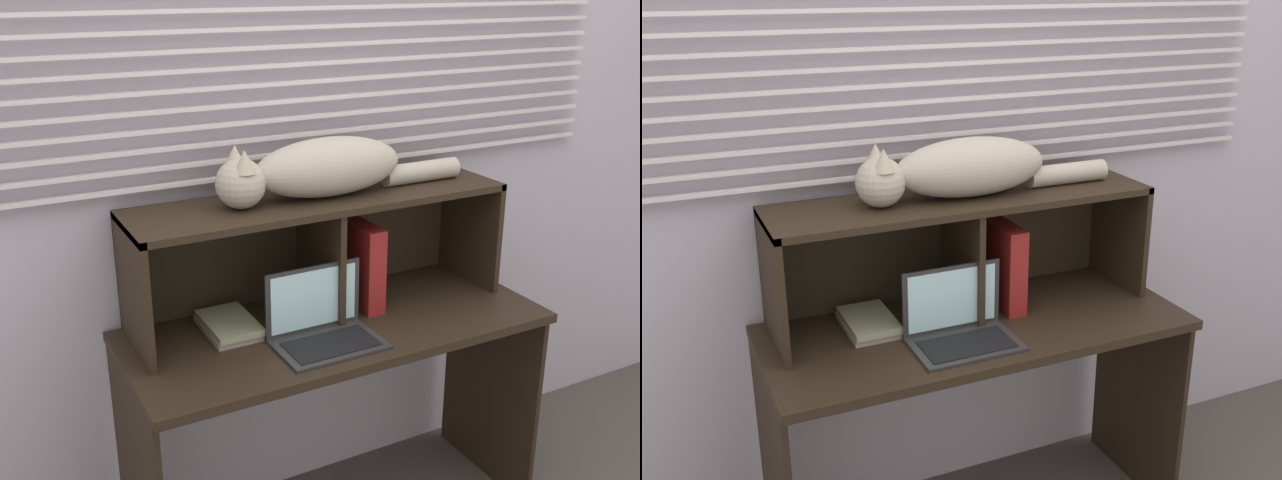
{
  "view_description": "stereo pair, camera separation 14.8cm",
  "coord_description": "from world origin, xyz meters",
  "views": [
    {
      "loc": [
        -1.04,
        -1.63,
        1.82
      ],
      "look_at": [
        0.0,
        0.34,
        1.02
      ],
      "focal_mm": 41.91,
      "sensor_mm": 36.0,
      "label": 1
    },
    {
      "loc": [
        -0.91,
        -1.69,
        1.82
      ],
      "look_at": [
        0.0,
        0.34,
        1.02
      ],
      "focal_mm": 41.91,
      "sensor_mm": 36.0,
      "label": 2
    }
  ],
  "objects": [
    {
      "name": "back_panel_with_blinds",
      "position": [
        0.0,
        0.55,
        1.26
      ],
      "size": [
        4.4,
        0.08,
        2.5
      ],
      "color": "#B7AFBF",
      "rests_on": "ground"
    },
    {
      "name": "desk",
      "position": [
        0.0,
        0.23,
        0.62
      ],
      "size": [
        1.33,
        0.56,
        0.78
      ],
      "color": "black",
      "rests_on": "ground"
    },
    {
      "name": "hutch_shelf_unit",
      "position": [
        -0.0,
        0.37,
        1.05
      ],
      "size": [
        1.22,
        0.32,
        0.39
      ],
      "color": "black",
      "rests_on": "desk"
    },
    {
      "name": "cat",
      "position": [
        -0.0,
        0.34,
        1.25
      ],
      "size": [
        0.85,
        0.19,
        0.18
      ],
      "color": "#B2A895",
      "rests_on": "hutch_shelf_unit"
    },
    {
      "name": "laptop",
      "position": [
        -0.09,
        0.14,
        0.83
      ],
      "size": [
        0.32,
        0.21,
        0.22
      ],
      "color": "#2B2B2B",
      "rests_on": "desk"
    },
    {
      "name": "binder_upright",
      "position": [
        0.14,
        0.34,
        0.92
      ],
      "size": [
        0.06,
        0.25,
        0.28
      ],
      "primitive_type": "cube",
      "color": "maroon",
      "rests_on": "desk"
    },
    {
      "name": "book_stack",
      "position": [
        -0.32,
        0.34,
        0.8
      ],
      "size": [
        0.15,
        0.24,
        0.04
      ],
      "color": "gray",
      "rests_on": "desk"
    }
  ]
}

